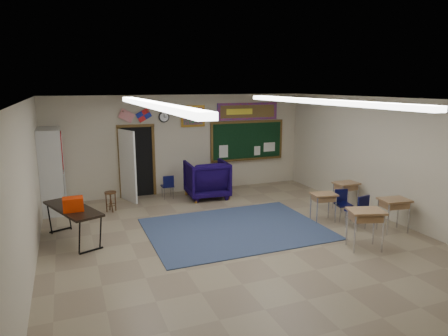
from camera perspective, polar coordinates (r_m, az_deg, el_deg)
name	(u,v)px	position (r m, az deg, el deg)	size (l,w,h in m)	color
floor	(242,243)	(8.64, 2.55, -10.61)	(9.00, 9.00, 0.00)	#85765C
back_wall	(182,144)	(12.35, -6.01, 3.41)	(8.00, 0.04, 3.00)	#B9AC96
front_wall	(424,264)	(4.67, 26.63, -12.11)	(8.00, 0.04, 3.00)	#B9AC96
left_wall	(26,193)	(7.52, -26.40, -3.25)	(0.04, 9.00, 3.00)	#B9AC96
right_wall	(393,160)	(10.46, 23.04, 0.99)	(0.04, 9.00, 3.00)	#B9AC96
ceiling	(243,100)	(7.99, 2.75, 9.70)	(8.00, 9.00, 0.04)	silver
area_rug	(235,229)	(9.39, 1.65, -8.66)	(4.00, 3.00, 0.02)	#2D3C57
fluorescent_strips	(243,103)	(7.99, 2.75, 9.27)	(3.86, 6.00, 0.10)	white
doorway	(134,163)	(11.97, -12.69, 0.76)	(1.10, 0.89, 2.16)	black
chalkboard	(247,142)	(13.08, 3.37, 3.76)	(2.55, 0.14, 1.30)	#563C18
bulletin_board	(248,111)	(12.99, 3.41, 8.08)	(2.10, 0.05, 0.55)	red
framed_art_print	(193,116)	(12.32, -4.47, 7.40)	(0.75, 0.05, 0.65)	#92641C
wall_clock	(164,117)	(12.09, -8.58, 7.21)	(0.32, 0.05, 0.32)	black
wall_flags	(135,113)	(11.89, -12.59, 7.62)	(1.16, 0.06, 0.70)	red
storage_cabinet	(52,171)	(11.34, -23.37, -0.33)	(0.59, 1.25, 2.20)	#B5B5B0
wingback_armchair	(207,179)	(11.83, -2.46, -1.61)	(1.17, 1.21, 1.10)	black
student_chair_reading	(167,187)	(11.87, -8.09, -2.64)	(0.35, 0.35, 0.71)	black
student_chair_desk_a	(356,211)	(9.79, 18.38, -5.91)	(0.41, 0.41, 0.83)	black
student_chair_desk_b	(343,205)	(10.32, 16.68, -5.14)	(0.37, 0.37, 0.75)	black
student_desk_front_left	(323,206)	(10.09, 13.99, -5.25)	(0.64, 0.52, 0.70)	#A1724B
student_desk_front_right	(346,194)	(11.19, 16.98, -3.61)	(0.63, 0.48, 0.74)	#A1724B
student_desk_back_left	(365,227)	(8.66, 19.49, -7.98)	(0.81, 0.70, 0.83)	#A1724B
student_desk_back_right	(393,213)	(9.89, 23.05, -5.99)	(0.70, 0.57, 0.77)	#A1724B
folding_table	(74,223)	(9.18, -20.69, -7.31)	(1.21, 1.89, 1.02)	black
wooden_stool	(111,201)	(10.98, -15.86, -4.60)	(0.30, 0.30, 0.53)	#492C15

